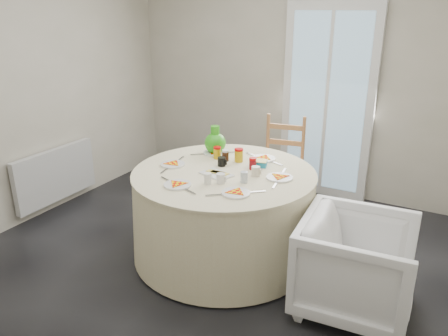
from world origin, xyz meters
The scene contains 14 objects.
floor centered at (0.00, 0.00, 0.00)m, with size 4.00×4.00×0.00m, color black.
wall_back centered at (0.00, 2.00, 1.30)m, with size 4.00×0.02×2.60m, color #BCB5A3.
wall_left centered at (-2.00, 0.00, 1.30)m, with size 0.02×4.00×2.60m, color #BCB5A3.
glass_door centered at (0.40, 1.95, 1.05)m, with size 1.00×0.08×2.10m, color silver.
radiator centered at (-1.94, 0.20, 0.38)m, with size 0.07×1.00×0.55m, color silver.
table centered at (0.05, 0.24, 0.38)m, with size 1.56×1.56×0.79m, color beige.
wooden_chair centered at (0.13, 1.32, 0.47)m, with size 0.44×0.42×0.99m, color #B67346, non-canonical shape.
armchair centered at (1.22, 0.03, 0.39)m, with size 0.75×0.70×0.77m, color white.
place_settings centered at (0.05, 0.24, 0.77)m, with size 1.14×1.14×0.02m, color silver, non-canonical shape.
jar_cluster centered at (0.03, 0.45, 0.82)m, with size 0.45×0.22×0.13m, color #AB6E1A, non-canonical shape.
butter_tub centered at (0.25, 0.49, 0.79)m, with size 0.14×0.10×0.06m, color teal.
green_pitcher centered at (-0.24, 0.62, 0.87)m, with size 0.20×0.20×0.25m, color green, non-canonical shape.
cheese_platter centered at (0.04, 0.14, 0.77)m, with size 0.25×0.16×0.03m, color silver, non-canonical shape.
mugs_glasses centered at (0.15, 0.23, 0.81)m, with size 0.52×0.52×0.09m, color #ABABAB, non-canonical shape.
Camera 1 is at (1.66, -2.69, 2.05)m, focal length 35.00 mm.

